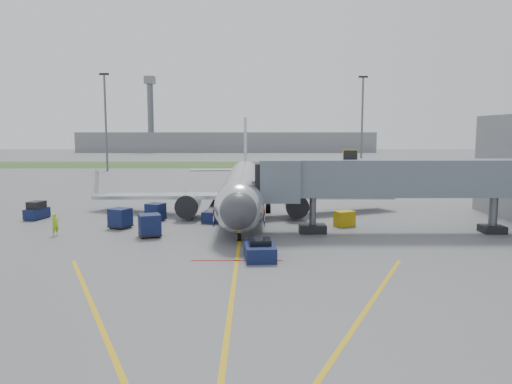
{
  "coord_description": "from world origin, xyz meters",
  "views": [
    {
      "loc": [
        1.11,
        -35.78,
        8.4
      ],
      "look_at": [
        1.3,
        6.82,
        3.2
      ],
      "focal_mm": 35.0,
      "sensor_mm": 36.0,
      "label": 1
    }
  ],
  "objects_px": {
    "airliner": "(243,187)",
    "belt_loader": "(216,214)",
    "ramp_worker": "(55,225)",
    "pushback_tug": "(260,250)",
    "baggage_tug": "(37,211)"
  },
  "relations": [
    {
      "from": "airliner",
      "to": "belt_loader",
      "type": "bearing_deg",
      "value": -120.26
    },
    {
      "from": "airliner",
      "to": "baggage_tug",
      "type": "height_order",
      "value": "airliner"
    },
    {
      "from": "airliner",
      "to": "baggage_tug",
      "type": "relative_size",
      "value": 13.27
    },
    {
      "from": "pushback_tug",
      "to": "belt_loader",
      "type": "bearing_deg",
      "value": 105.42
    },
    {
      "from": "airliner",
      "to": "belt_loader",
      "type": "height_order",
      "value": "airliner"
    },
    {
      "from": "belt_loader",
      "to": "airliner",
      "type": "bearing_deg",
      "value": 59.74
    },
    {
      "from": "baggage_tug",
      "to": "pushback_tug",
      "type": "bearing_deg",
      "value": -35.45
    },
    {
      "from": "airliner",
      "to": "ramp_worker",
      "type": "distance_m",
      "value": 18.86
    },
    {
      "from": "ramp_worker",
      "to": "airliner",
      "type": "bearing_deg",
      "value": -23.31
    },
    {
      "from": "airliner",
      "to": "belt_loader",
      "type": "distance_m",
      "value": 5.35
    },
    {
      "from": "pushback_tug",
      "to": "baggage_tug",
      "type": "height_order",
      "value": "baggage_tug"
    },
    {
      "from": "ramp_worker",
      "to": "belt_loader",
      "type": "bearing_deg",
      "value": -30.82
    },
    {
      "from": "belt_loader",
      "to": "ramp_worker",
      "type": "xyz_separation_m",
      "value": [
        -12.4,
        -7.17,
        0.32
      ]
    },
    {
      "from": "airliner",
      "to": "ramp_worker",
      "type": "height_order",
      "value": "airliner"
    },
    {
      "from": "airliner",
      "to": "ramp_worker",
      "type": "relative_size",
      "value": 19.3
    }
  ]
}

